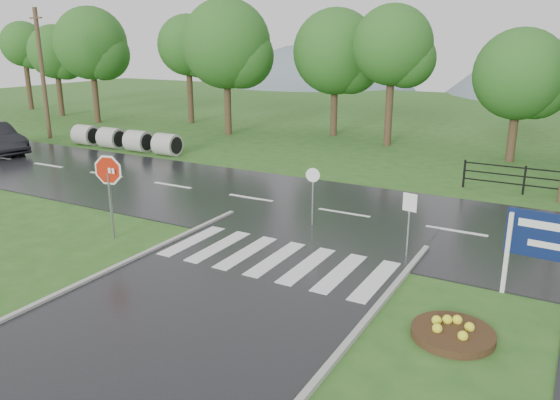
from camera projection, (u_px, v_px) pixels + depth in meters
The scene contains 11 objects.
ground at pixel (158, 341), 11.49m from camera, with size 120.00×120.00×0.00m, color #2C5A1E.
main_road at pixel (344, 214), 19.85m from camera, with size 90.00×8.00×0.04m, color black.
crosswalk at pixel (276, 259), 15.65m from camera, with size 6.50×2.80×0.02m.
hills at pixel (536, 218), 68.62m from camera, with size 102.00×48.00×48.00m.
treeline at pixel (456, 151), 31.09m from camera, with size 83.20×5.20×10.00m.
culvert_pipes at pixel (125, 140), 31.23m from camera, with size 7.60×1.20×1.20m.
stop_sign at pixel (109, 178), 16.87m from camera, with size 1.25×0.30×2.88m.
flower_bed at pixel (453, 332), 11.59m from camera, with size 1.76×1.76×0.35m.
reg_sign_small at pixel (409, 212), 15.53m from camera, with size 0.43×0.10×1.94m.
reg_sign_round at pixel (313, 189), 18.17m from camera, with size 0.46×0.13×2.04m.
utility_pole_west at pixel (42, 74), 33.98m from camera, with size 1.41×0.35×7.98m.
Camera 1 is at (7.21, -7.62, 6.11)m, focal length 35.00 mm.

